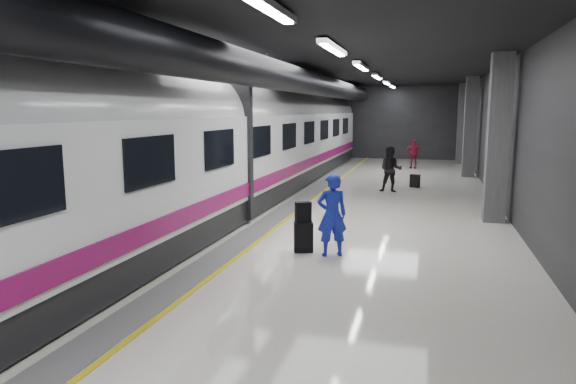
% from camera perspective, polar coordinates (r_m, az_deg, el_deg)
% --- Properties ---
extents(ground, '(40.00, 40.00, 0.00)m').
position_cam_1_polar(ground, '(13.41, 3.03, -3.91)').
color(ground, silver).
rests_on(ground, ground).
extents(platform_hall, '(10.02, 40.02, 4.51)m').
position_cam_1_polar(platform_hall, '(14.07, 2.84, 11.21)').
color(platform_hall, black).
rests_on(platform_hall, ground).
extents(train, '(3.05, 38.00, 4.05)m').
position_cam_1_polar(train, '(14.15, -9.91, 5.13)').
color(train, black).
rests_on(train, ground).
extents(traveler_main, '(0.74, 0.63, 1.73)m').
position_cam_1_polar(traveler_main, '(10.65, 4.91, -2.57)').
color(traveler_main, blue).
rests_on(traveler_main, ground).
extents(suitcase_main, '(0.46, 0.37, 0.65)m').
position_cam_1_polar(suitcase_main, '(11.02, 1.73, -5.04)').
color(suitcase_main, black).
rests_on(suitcase_main, ground).
extents(shoulder_bag, '(0.37, 0.32, 0.44)m').
position_cam_1_polar(shoulder_bag, '(10.92, 1.69, -2.25)').
color(shoulder_bag, black).
rests_on(shoulder_bag, suitcase_main).
extents(traveler_far_a, '(0.82, 0.64, 1.69)m').
position_cam_1_polar(traveler_far_a, '(19.31, 11.36, 2.46)').
color(traveler_far_a, black).
rests_on(traveler_far_a, ground).
extents(traveler_far_b, '(0.95, 0.53, 1.53)m').
position_cam_1_polar(traveler_far_b, '(27.70, 13.76, 4.16)').
color(traveler_far_b, maroon).
rests_on(traveler_far_b, ground).
extents(suitcase_far, '(0.41, 0.34, 0.51)m').
position_cam_1_polar(suitcase_far, '(20.85, 13.92, 1.21)').
color(suitcase_far, black).
rests_on(suitcase_far, ground).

